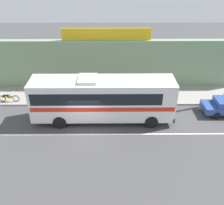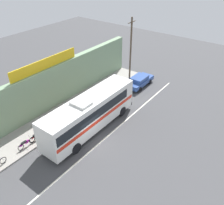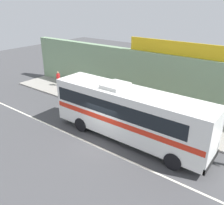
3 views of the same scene
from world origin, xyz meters
The scene contains 9 objects.
ground_plane centered at (0.00, 0.00, 0.00)m, with size 70.00×70.00×0.00m, color #444447.
sidewalk_slab centered at (0.00, 5.20, 0.07)m, with size 30.00×3.60×0.14m, color gray.
storefront_facade centered at (0.00, 7.35, 2.40)m, with size 30.00×0.70×4.80m, color gray.
storefront_billboard centered at (1.61, 7.35, 5.35)m, with size 8.32×0.12×1.10m, color gold.
road_center_stripe centered at (0.00, -0.80, 0.00)m, with size 30.00×0.14×0.01m, color silver.
intercity_bus centered at (1.28, 1.23, 2.06)m, with size 11.14×2.60×3.78m.
motorcycle_black centered at (-7.26, 3.98, 0.57)m, with size 1.85×0.56×0.94m.
motorcycle_red centered at (-4.20, 4.12, 0.57)m, with size 1.83×0.56×0.94m.
motorcycle_green centered at (-2.88, 4.16, 0.57)m, with size 1.94×0.56×0.94m.
Camera 1 is at (1.97, -16.15, 11.84)m, focal length 40.77 mm.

